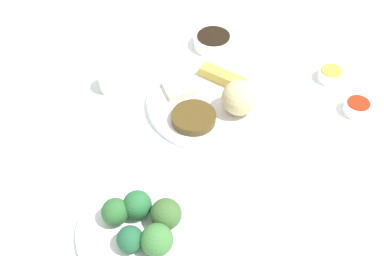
# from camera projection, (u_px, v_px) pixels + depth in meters

# --- Properties ---
(tabletop) EXTENTS (2.20, 2.20, 0.02)m
(tabletop) POSITION_uv_depth(u_px,v_px,m) (210.00, 127.00, 0.98)
(tabletop) COLOR white
(tabletop) RESTS_ON ground
(main_plate) EXTENTS (0.28, 0.28, 0.02)m
(main_plate) POSITION_uv_depth(u_px,v_px,m) (208.00, 102.00, 1.01)
(main_plate) COLOR white
(main_plate) RESTS_ON tabletop
(rice_scoop) EXTENTS (0.08, 0.08, 0.08)m
(rice_scoop) POSITION_uv_depth(u_px,v_px,m) (239.00, 98.00, 0.95)
(rice_scoop) COLOR #CCB580
(rice_scoop) RESTS_ON main_plate
(spring_roll) EXTENTS (0.12, 0.07, 0.02)m
(spring_roll) POSITION_uv_depth(u_px,v_px,m) (223.00, 77.00, 1.03)
(spring_roll) COLOR gold
(spring_roll) RESTS_ON main_plate
(crab_rangoon_wonton) EXTENTS (0.08, 0.08, 0.01)m
(crab_rangoon_wonton) POSITION_uv_depth(u_px,v_px,m) (180.00, 87.00, 1.02)
(crab_rangoon_wonton) COLOR beige
(crab_rangoon_wonton) RESTS_ON main_plate
(stir_fry_heap) EXTENTS (0.10, 0.10, 0.02)m
(stir_fry_heap) POSITION_uv_depth(u_px,v_px,m) (194.00, 118.00, 0.95)
(stir_fry_heap) COLOR #483616
(stir_fry_heap) RESTS_ON main_plate
(broccoli_plate) EXTENTS (0.23, 0.23, 0.01)m
(broccoli_plate) POSITION_uv_depth(u_px,v_px,m) (142.00, 229.00, 0.79)
(broccoli_plate) COLOR white
(broccoli_plate) RESTS_ON tabletop
(broccoli_floret_0) EXTENTS (0.05, 0.05, 0.05)m
(broccoli_floret_0) POSITION_uv_depth(u_px,v_px,m) (130.00, 239.00, 0.75)
(broccoli_floret_0) COLOR #1F5636
(broccoli_floret_0) RESTS_ON broccoli_plate
(broccoli_floret_1) EXTENTS (0.06, 0.06, 0.06)m
(broccoli_floret_1) POSITION_uv_depth(u_px,v_px,m) (166.00, 214.00, 0.77)
(broccoli_floret_1) COLOR #385E2C
(broccoli_floret_1) RESTS_ON broccoli_plate
(broccoli_floret_2) EXTENTS (0.05, 0.05, 0.05)m
(broccoli_floret_2) POSITION_uv_depth(u_px,v_px,m) (137.00, 205.00, 0.79)
(broccoli_floret_2) COLOR #246333
(broccoli_floret_2) RESTS_ON broccoli_plate
(broccoli_floret_3) EXTENTS (0.06, 0.06, 0.06)m
(broccoli_floret_3) POSITION_uv_depth(u_px,v_px,m) (157.00, 240.00, 0.74)
(broccoli_floret_3) COLOR #3A7336
(broccoli_floret_3) RESTS_ON broccoli_plate
(broccoli_floret_4) EXTENTS (0.05, 0.05, 0.05)m
(broccoli_floret_4) POSITION_uv_depth(u_px,v_px,m) (115.00, 212.00, 0.78)
(broccoli_floret_4) COLOR #2B602E
(broccoli_floret_4) RESTS_ON broccoli_plate
(soy_sauce_bowl) EXTENTS (0.10, 0.10, 0.03)m
(soy_sauce_bowl) POSITION_uv_depth(u_px,v_px,m) (213.00, 41.00, 1.15)
(soy_sauce_bowl) COLOR white
(soy_sauce_bowl) RESTS_ON tabletop
(soy_sauce_bowl_liquid) EXTENTS (0.08, 0.08, 0.00)m
(soy_sauce_bowl_liquid) POSITION_uv_depth(u_px,v_px,m) (214.00, 36.00, 1.14)
(soy_sauce_bowl_liquid) COLOR black
(soy_sauce_bowl_liquid) RESTS_ON soy_sauce_bowl
(sauce_ramekin_hot_mustard) EXTENTS (0.06, 0.06, 0.03)m
(sauce_ramekin_hot_mustard) POSITION_uv_depth(u_px,v_px,m) (331.00, 75.00, 1.06)
(sauce_ramekin_hot_mustard) COLOR white
(sauce_ramekin_hot_mustard) RESTS_ON tabletop
(sauce_ramekin_hot_mustard_liquid) EXTENTS (0.05, 0.05, 0.00)m
(sauce_ramekin_hot_mustard_liquid) POSITION_uv_depth(u_px,v_px,m) (332.00, 70.00, 1.05)
(sauce_ramekin_hot_mustard_liquid) COLOR yellow
(sauce_ramekin_hot_mustard_liquid) RESTS_ON sauce_ramekin_hot_mustard
(sauce_ramekin_sweet_and_sour) EXTENTS (0.06, 0.06, 0.03)m
(sauce_ramekin_sweet_and_sour) POSITION_uv_depth(u_px,v_px,m) (357.00, 108.00, 0.99)
(sauce_ramekin_sweet_and_sour) COLOR white
(sauce_ramekin_sweet_and_sour) RESTS_ON tabletop
(sauce_ramekin_sweet_and_sour_liquid) EXTENTS (0.05, 0.05, 0.00)m
(sauce_ramekin_sweet_and_sour_liquid) POSITION_uv_depth(u_px,v_px,m) (359.00, 103.00, 0.98)
(sauce_ramekin_sweet_and_sour_liquid) COLOR red
(sauce_ramekin_sweet_and_sour_liquid) RESTS_ON sauce_ramekin_sweet_and_sour
(teacup) EXTENTS (0.06, 0.06, 0.05)m
(teacup) POSITION_uv_depth(u_px,v_px,m) (111.00, 81.00, 1.03)
(teacup) COLOR white
(teacup) RESTS_ON tabletop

